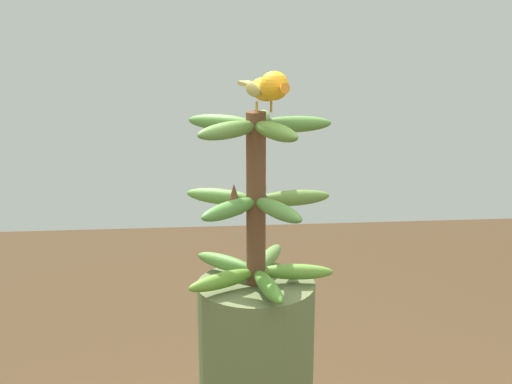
# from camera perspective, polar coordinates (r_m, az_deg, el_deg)

# --- Properties ---
(banana_bunch) EXTENTS (0.31, 0.31, 0.36)m
(banana_bunch) POSITION_cam_1_polar(r_m,az_deg,el_deg) (1.35, -0.05, -0.73)
(banana_bunch) COLOR brown
(banana_bunch) RESTS_ON banana_tree
(perched_bird) EXTENTS (0.19, 0.09, 0.08)m
(perched_bird) POSITION_cam_1_polar(r_m,az_deg,el_deg) (1.28, 1.05, 8.82)
(perched_bird) COLOR #C68933
(perched_bird) RESTS_ON banana_bunch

